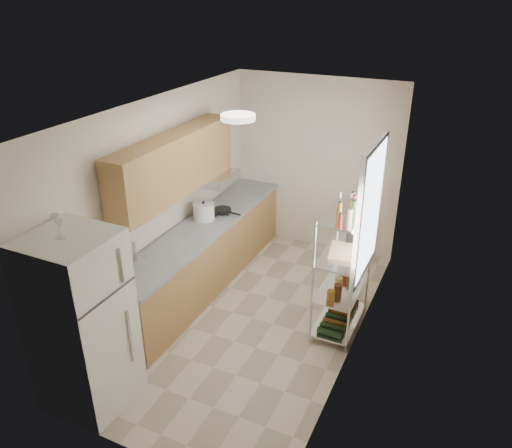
{
  "coord_description": "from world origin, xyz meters",
  "views": [
    {
      "loc": [
        2.18,
        -4.55,
        3.73
      ],
      "look_at": [
        -0.07,
        0.25,
        1.17
      ],
      "focal_mm": 35.0,
      "sensor_mm": 36.0,
      "label": 1
    }
  ],
  "objects": [
    {
      "name": "room",
      "position": [
        0.0,
        0.0,
        1.3
      ],
      "size": [
        2.52,
        4.42,
        2.62
      ],
      "color": "beige",
      "rests_on": "ground"
    },
    {
      "name": "counter_run",
      "position": [
        -0.92,
        0.44,
        0.45
      ],
      "size": [
        0.63,
        3.51,
        0.9
      ],
      "color": "#A37145",
      "rests_on": "ground"
    },
    {
      "name": "upper_cabinets",
      "position": [
        -1.05,
        0.1,
        1.81
      ],
      "size": [
        0.33,
        2.2,
        0.72
      ],
      "primitive_type": "cube",
      "color": "#A37145",
      "rests_on": "room"
    },
    {
      "name": "range_hood",
      "position": [
        -1.0,
        0.9,
        1.39
      ],
      "size": [
        0.5,
        0.6,
        0.12
      ],
      "primitive_type": "cube",
      "color": "#B7BABC",
      "rests_on": "room"
    },
    {
      "name": "window",
      "position": [
        1.23,
        0.35,
        1.55
      ],
      "size": [
        0.06,
        1.0,
        1.46
      ],
      "primitive_type": "cube",
      "color": "white",
      "rests_on": "room"
    },
    {
      "name": "bakers_rack",
      "position": [
        1.0,
        0.3,
        1.11
      ],
      "size": [
        0.45,
        0.9,
        1.73
      ],
      "color": "silver",
      "rests_on": "ground"
    },
    {
      "name": "ceiling_dome",
      "position": [
        0.0,
        -0.3,
        2.57
      ],
      "size": [
        0.34,
        0.34,
        0.05
      ],
      "primitive_type": "cylinder",
      "color": "white",
      "rests_on": "room"
    },
    {
      "name": "refrigerator",
      "position": [
        -0.87,
        -1.84,
        0.9
      ],
      "size": [
        0.74,
        0.74,
        1.8
      ],
      "primitive_type": "cube",
      "color": "white",
      "rests_on": "ground"
    },
    {
      "name": "wine_glass_a",
      "position": [
        -0.92,
        -1.87,
        1.9
      ],
      "size": [
        0.08,
        0.08,
        0.21
      ],
      "primitive_type": null,
      "color": "silver",
      "rests_on": "refrigerator"
    },
    {
      "name": "wine_glass_b",
      "position": [
        -0.87,
        -1.88,
        1.89
      ],
      "size": [
        0.06,
        0.06,
        0.18
      ],
      "primitive_type": null,
      "color": "silver",
      "rests_on": "refrigerator"
    },
    {
      "name": "rice_cooker",
      "position": [
        -0.99,
        0.6,
        1.01
      ],
      "size": [
        0.28,
        0.28,
        0.22
      ],
      "primitive_type": "cylinder",
      "color": "white",
      "rests_on": "counter_run"
    },
    {
      "name": "frying_pan_large",
      "position": [
        -1.01,
        0.7,
        0.92
      ],
      "size": [
        0.35,
        0.35,
        0.05
      ],
      "primitive_type": "cylinder",
      "rotation": [
        0.0,
        0.0,
        0.41
      ],
      "color": "black",
      "rests_on": "counter_run"
    },
    {
      "name": "frying_pan_small",
      "position": [
        -0.88,
        0.9,
        0.92
      ],
      "size": [
        0.26,
        0.26,
        0.05
      ],
      "primitive_type": "cylinder",
      "rotation": [
        0.0,
        0.0,
        -0.11
      ],
      "color": "black",
      "rests_on": "counter_run"
    },
    {
      "name": "cutting_board",
      "position": [
        1.02,
        0.29,
        1.03
      ],
      "size": [
        0.42,
        0.5,
        0.03
      ],
      "primitive_type": "cube",
      "rotation": [
        0.0,
        0.0,
        0.18
      ],
      "color": "tan",
      "rests_on": "bakers_rack"
    },
    {
      "name": "espresso_machine",
      "position": [
        1.01,
        0.61,
        1.13
      ],
      "size": [
        0.19,
        0.24,
        0.25
      ],
      "primitive_type": "cube",
      "rotation": [
        0.0,
        0.0,
        0.26
      ],
      "color": "black",
      "rests_on": "bakers_rack"
    },
    {
      "name": "storage_bag",
      "position": [
        0.99,
        0.58,
        0.63
      ],
      "size": [
        0.12,
        0.15,
        0.15
      ],
      "primitive_type": "cube",
      "rotation": [
        0.0,
        0.0,
        -0.22
      ],
      "color": "maroon",
      "rests_on": "bakers_rack"
    }
  ]
}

